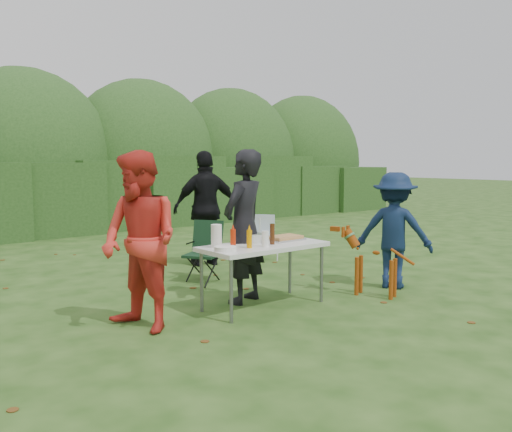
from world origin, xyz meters
TOP-DOWN VIEW (x-y plane):
  - ground at (0.00, 0.00)m, footprint 80.00×80.00m
  - hedge_row at (0.00, 8.00)m, footprint 22.00×1.40m
  - shrub_backdrop at (0.00, 9.60)m, footprint 20.00×2.60m
  - folding_table at (-0.12, 0.26)m, footprint 1.50×0.70m
  - person_cook at (-0.17, 0.57)m, footprint 0.78×0.65m
  - person_red_jacket at (-1.64, 0.38)m, footprint 0.86×1.01m
  - person_black_puffy at (0.79, 2.78)m, footprint 1.17×0.73m
  - child at (1.85, -0.11)m, footprint 1.00×1.16m
  - dog at (1.29, -0.26)m, footprint 0.64×0.95m
  - camping_chair at (0.07, 1.83)m, footprint 0.74×0.74m
  - lawn_chair at (1.72, 2.52)m, footprint 0.64×0.64m
  - food_tray at (0.28, 0.34)m, footprint 0.45×0.30m
  - focaccia_bread at (0.28, 0.34)m, footprint 0.40×0.26m
  - mustard_bottle at (-0.42, 0.16)m, footprint 0.06×0.06m
  - ketchup_bottle at (-0.61, 0.20)m, footprint 0.06×0.06m
  - beer_bottle at (-0.04, 0.20)m, footprint 0.06×0.06m
  - paper_towel_roll at (-0.68, 0.41)m, footprint 0.12×0.12m
  - cup_stack at (-0.23, 0.11)m, footprint 0.08×0.08m
  - pasta_bowl at (-0.09, 0.46)m, footprint 0.26×0.26m
  - plate_stack at (-0.74, 0.17)m, footprint 0.24×0.24m

SIDE VIEW (x-z plane):
  - ground at x=0.00m, z-range 0.00..0.00m
  - lawn_chair at x=1.72m, z-range 0.00..0.78m
  - dog at x=1.29m, z-range 0.00..0.84m
  - camping_chair at x=0.07m, z-range 0.00..0.86m
  - folding_table at x=-0.12m, z-range 0.32..1.06m
  - food_tray at x=0.28m, z-range 0.74..0.76m
  - plate_stack at x=-0.74m, z-range 0.74..0.79m
  - child at x=1.85m, z-range 0.00..1.55m
  - focaccia_bread at x=0.28m, z-range 0.76..0.80m
  - pasta_bowl at x=-0.09m, z-range 0.74..0.84m
  - cup_stack at x=-0.23m, z-range 0.74..0.92m
  - mustard_bottle at x=-0.42m, z-range 0.74..0.94m
  - hedge_row at x=0.00m, z-range 0.00..1.70m
  - ketchup_bottle at x=-0.61m, z-range 0.74..0.96m
  - beer_bottle at x=-0.04m, z-range 0.74..0.98m
  - paper_towel_roll at x=-0.68m, z-range 0.74..1.00m
  - person_red_jacket at x=-1.64m, z-range 0.00..1.81m
  - person_cook at x=-0.17m, z-range 0.00..1.84m
  - person_black_puffy at x=0.79m, z-range 0.00..1.86m
  - shrub_backdrop at x=0.00m, z-range 0.00..3.20m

